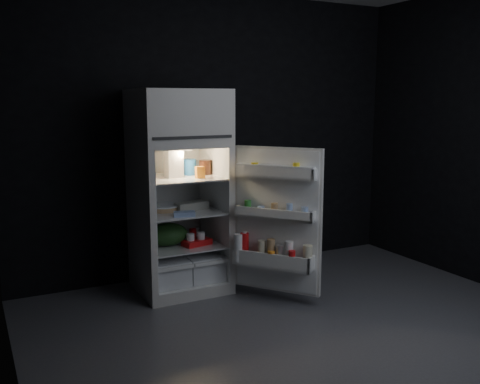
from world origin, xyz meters
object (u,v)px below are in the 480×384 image
fridge_door (276,223)px  egg_carton (192,206)px  yogurt_tray (197,242)px  milk_jug (174,164)px  refrigerator (178,184)px

fridge_door → egg_carton: (-0.50, 0.62, 0.08)m
yogurt_tray → fridge_door: bearing=-58.9°
milk_jug → refrigerator: bearing=34.9°
refrigerator → egg_carton: refrigerator is taller
milk_jug → fridge_door: bearing=-44.1°
refrigerator → egg_carton: 0.23m
refrigerator → fridge_door: bearing=-48.2°
fridge_door → yogurt_tray: size_ratio=4.90×
refrigerator → milk_jug: refrigerator is taller
milk_jug → egg_carton: (0.16, -0.02, -0.38)m
fridge_door → milk_jug: fridge_door is taller
egg_carton → refrigerator: bearing=145.5°
refrigerator → yogurt_tray: refrigerator is taller
fridge_door → refrigerator: bearing=131.8°
refrigerator → milk_jug: 0.20m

